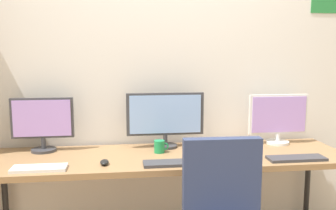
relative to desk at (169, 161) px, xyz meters
name	(u,v)px	position (x,y,z in m)	size (l,w,h in m)	color
wall_back	(162,72)	(0.00, 0.42, 0.61)	(4.94, 0.11, 2.60)	silver
desk	(169,161)	(0.00, 0.00, 0.00)	(2.54, 0.68, 0.74)	#936D47
monitor_left	(43,122)	(-0.90, 0.21, 0.26)	(0.44, 0.18, 0.40)	#38383D
monitor_center	(165,117)	(0.00, 0.21, 0.28)	(0.59, 0.18, 0.42)	#38383D
monitor_right	(278,118)	(0.90, 0.21, 0.26)	(0.48, 0.18, 0.39)	silver
keyboard_left	(39,168)	(-0.84, -0.23, 0.06)	(0.33, 0.13, 0.02)	silver
keyboard_center	(174,163)	(0.00, -0.23, 0.06)	(0.39, 0.13, 0.02)	#38383D
keyboard_right	(296,158)	(0.84, -0.23, 0.06)	(0.39, 0.13, 0.02)	#38383D
mouse_left_side	(246,157)	(0.50, -0.17, 0.06)	(0.06, 0.10, 0.03)	silver
mouse_right_side	(104,162)	(-0.44, -0.17, 0.06)	(0.06, 0.10, 0.03)	black
coffee_mug	(160,147)	(-0.06, 0.06, 0.09)	(0.11, 0.08, 0.09)	#1E8C4C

